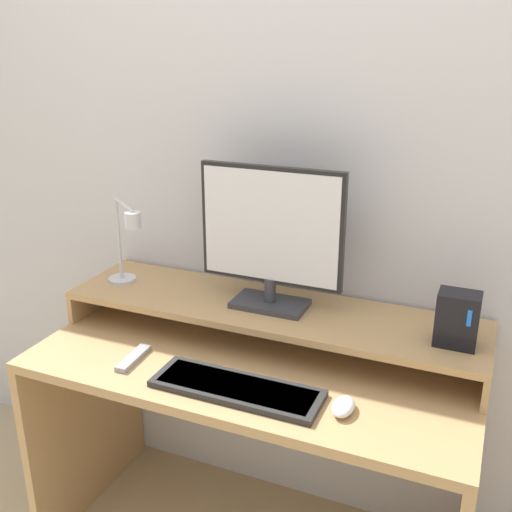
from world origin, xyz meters
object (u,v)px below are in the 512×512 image
desk_lamp (126,244)px  remote_control (133,358)px  mouse (343,406)px  monitor (270,235)px  keyboard (237,388)px  router_dock (457,319)px

desk_lamp → remote_control: desk_lamp is taller
mouse → remote_control: bearing=179.2°
monitor → keyboard: size_ratio=0.95×
monitor → remote_control: size_ratio=2.93×
keyboard → monitor: bearing=95.7°
router_dock → remote_control: size_ratio=0.99×
desk_lamp → router_dock: desk_lamp is taller
keyboard → mouse: bearing=3.9°
desk_lamp → mouse: (0.81, -0.24, -0.26)m
monitor → router_dock: 0.59m
mouse → router_dock: bearing=48.3°
router_dock → mouse: router_dock is taller
desk_lamp → router_dock: size_ratio=1.94×
mouse → desk_lamp: bearing=163.5°
mouse → monitor: bearing=137.5°
keyboard → mouse: mouse is taller
monitor → remote_control: monitor is taller
mouse → keyboard: bearing=-176.1°
router_dock → mouse: size_ratio=1.59×
remote_control → keyboard: bearing=-4.7°
keyboard → mouse: (0.29, 0.02, 0.01)m
remote_control → desk_lamp: bearing=125.0°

